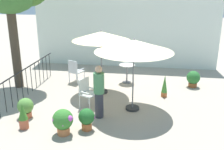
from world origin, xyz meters
TOP-DOWN VIEW (x-y plane):
  - ground_plane at (0.00, 0.00)m, footprint 60.00×60.00m
  - villa_facade at (0.00, 4.42)m, footprint 8.91×0.30m
  - terrace_railing at (-3.07, 0.00)m, footprint 0.03×4.80m
  - patio_umbrella_0 at (0.82, -0.65)m, footprint 2.40×2.40m
  - patio_umbrella_1 at (-0.43, 0.63)m, footprint 2.07×2.07m
  - cafe_table_0 at (0.39, 1.87)m, footprint 0.64×0.64m
  - patio_chair_0 at (-1.71, 1.56)m, footprint 0.63×0.64m
  - patio_chair_1 at (-0.66, -0.69)m, footprint 0.62×0.64m
  - potted_plant_0 at (-0.31, -2.13)m, footprint 0.45×0.45m
  - potted_plant_1 at (1.86, 0.58)m, footprint 0.21×0.21m
  - potted_plant_2 at (3.02, 1.76)m, footprint 0.52×0.52m
  - potted_plant_3 at (-2.06, -2.32)m, footprint 0.26×0.26m
  - potted_plant_4 at (-0.87, -2.46)m, footprint 0.57×0.55m
  - potted_plant_5 at (-2.30, -1.69)m, footprint 0.48×0.48m
  - standing_person at (-0.13, -1.32)m, footprint 0.41×0.41m

SIDE VIEW (x-z plane):
  - ground_plane at x=0.00m, z-range 0.00..0.00m
  - potted_plant_5 at x=-2.30m, z-range 0.02..0.64m
  - potted_plant_0 at x=-0.31m, z-range 0.04..0.66m
  - potted_plant_2 at x=3.02m, z-range 0.03..0.68m
  - potted_plant_3 at x=-2.06m, z-range 0.00..0.75m
  - potted_plant_4 at x=-0.87m, z-range 0.04..0.75m
  - potted_plant_1 at x=1.86m, z-range -0.01..0.80m
  - cafe_table_0 at x=0.39m, z-range 0.14..0.91m
  - patio_chair_0 at x=-1.71m, z-range 0.06..1.02m
  - patio_chair_1 at x=-0.66m, z-range 0.08..1.04m
  - terrace_railing at x=-3.07m, z-range 0.18..1.19m
  - standing_person at x=-0.13m, z-range 0.02..1.63m
  - villa_facade at x=0.00m, z-range 0.00..3.82m
  - patio_umbrella_0 at x=0.82m, z-range 0.91..3.23m
  - patio_umbrella_1 at x=-0.43m, z-range 0.93..3.28m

